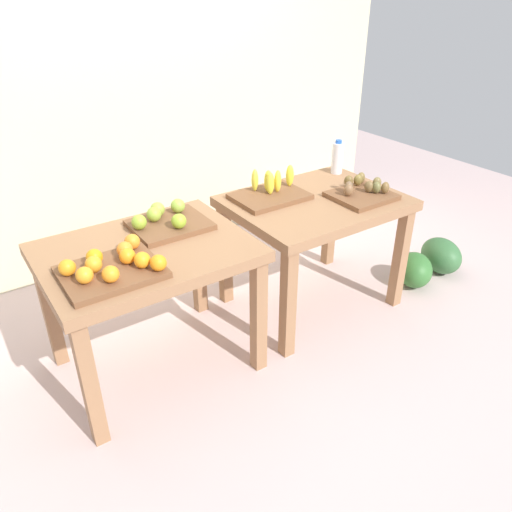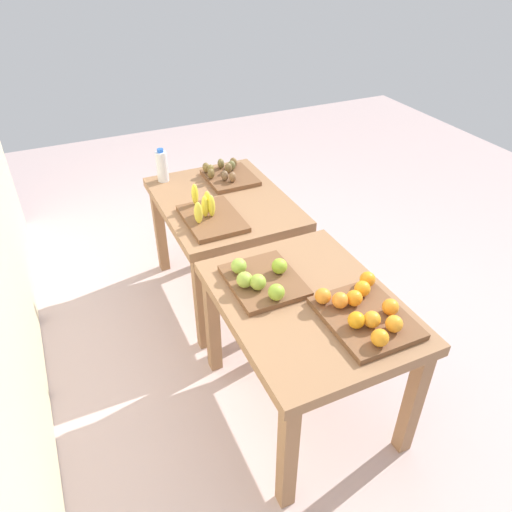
{
  "view_description": "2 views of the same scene",
  "coord_description": "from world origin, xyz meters",
  "px_view_note": "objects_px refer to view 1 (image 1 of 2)",
  "views": [
    {
      "loc": [
        -1.33,
        -2.12,
        1.94
      ],
      "look_at": [
        0.08,
        -0.05,
        0.53
      ],
      "focal_mm": 34.71,
      "sensor_mm": 36.0,
      "label": 1
    },
    {
      "loc": [
        -2.07,
        0.97,
        2.26
      ],
      "look_at": [
        0.09,
        -0.02,
        0.6
      ],
      "focal_mm": 33.98,
      "sensor_mm": 36.0,
      "label": 2
    }
  ],
  "objects_px": {
    "banana_crate": "(270,192)",
    "water_bottle": "(337,158)",
    "display_table_right": "(315,215)",
    "kiwi_bin": "(362,192)",
    "orange_bin": "(113,267)",
    "watermelon_pile": "(430,262)",
    "apple_bin": "(167,221)",
    "display_table_left": "(148,267)"
  },
  "relations": [
    {
      "from": "banana_crate",
      "to": "water_bottle",
      "type": "distance_m",
      "value": 0.65
    },
    {
      "from": "water_bottle",
      "to": "banana_crate",
      "type": "bearing_deg",
      "value": -170.53
    },
    {
      "from": "display_table_right",
      "to": "kiwi_bin",
      "type": "xyz_separation_m",
      "value": [
        0.26,
        -0.14,
        0.14
      ]
    },
    {
      "from": "orange_bin",
      "to": "banana_crate",
      "type": "distance_m",
      "value": 1.17
    },
    {
      "from": "banana_crate",
      "to": "water_bottle",
      "type": "bearing_deg",
      "value": 9.47
    },
    {
      "from": "display_table_right",
      "to": "water_bottle",
      "type": "xyz_separation_m",
      "value": [
        0.42,
        0.28,
        0.22
      ]
    },
    {
      "from": "watermelon_pile",
      "to": "apple_bin",
      "type": "bearing_deg",
      "value": 167.82
    },
    {
      "from": "display_table_left",
      "to": "orange_bin",
      "type": "distance_m",
      "value": 0.31
    },
    {
      "from": "display_table_left",
      "to": "apple_bin",
      "type": "distance_m",
      "value": 0.29
    },
    {
      "from": "display_table_left",
      "to": "banana_crate",
      "type": "relative_size",
      "value": 2.36
    },
    {
      "from": "orange_bin",
      "to": "water_bottle",
      "type": "relative_size",
      "value": 1.95
    },
    {
      "from": "orange_bin",
      "to": "banana_crate",
      "type": "relative_size",
      "value": 1.03
    },
    {
      "from": "apple_bin",
      "to": "orange_bin",
      "type": "bearing_deg",
      "value": -142.99
    },
    {
      "from": "display_table_right",
      "to": "watermelon_pile",
      "type": "height_order",
      "value": "display_table_right"
    },
    {
      "from": "display_table_left",
      "to": "water_bottle",
      "type": "bearing_deg",
      "value": 10.16
    },
    {
      "from": "display_table_left",
      "to": "banana_crate",
      "type": "bearing_deg",
      "value": 10.65
    },
    {
      "from": "display_table_right",
      "to": "watermelon_pile",
      "type": "bearing_deg",
      "value": -14.79
    },
    {
      "from": "orange_bin",
      "to": "banana_crate",
      "type": "height_order",
      "value": "banana_crate"
    },
    {
      "from": "banana_crate",
      "to": "water_bottle",
      "type": "relative_size",
      "value": 1.89
    },
    {
      "from": "display_table_right",
      "to": "orange_bin",
      "type": "bearing_deg",
      "value": -173.24
    },
    {
      "from": "apple_bin",
      "to": "water_bottle",
      "type": "distance_m",
      "value": 1.35
    },
    {
      "from": "banana_crate",
      "to": "watermelon_pile",
      "type": "height_order",
      "value": "banana_crate"
    },
    {
      "from": "apple_bin",
      "to": "banana_crate",
      "type": "bearing_deg",
      "value": 1.14
    },
    {
      "from": "display_table_right",
      "to": "watermelon_pile",
      "type": "distance_m",
      "value": 1.1
    },
    {
      "from": "orange_bin",
      "to": "banana_crate",
      "type": "bearing_deg",
      "value": 16.32
    },
    {
      "from": "kiwi_bin",
      "to": "watermelon_pile",
      "type": "bearing_deg",
      "value": -9.2
    },
    {
      "from": "orange_bin",
      "to": "kiwi_bin",
      "type": "height_order",
      "value": "orange_bin"
    },
    {
      "from": "banana_crate",
      "to": "water_bottle",
      "type": "height_order",
      "value": "water_bottle"
    },
    {
      "from": "kiwi_bin",
      "to": "water_bottle",
      "type": "distance_m",
      "value": 0.45
    },
    {
      "from": "orange_bin",
      "to": "apple_bin",
      "type": "xyz_separation_m",
      "value": [
        0.42,
        0.31,
        -0.0
      ]
    },
    {
      "from": "orange_bin",
      "to": "watermelon_pile",
      "type": "relative_size",
      "value": 0.67
    },
    {
      "from": "display_table_right",
      "to": "apple_bin",
      "type": "distance_m",
      "value": 0.95
    },
    {
      "from": "orange_bin",
      "to": "apple_bin",
      "type": "bearing_deg",
      "value": 37.01
    },
    {
      "from": "banana_crate",
      "to": "apple_bin",
      "type": "bearing_deg",
      "value": -178.86
    },
    {
      "from": "display_table_right",
      "to": "banana_crate",
      "type": "bearing_deg",
      "value": 142.73
    },
    {
      "from": "display_table_left",
      "to": "watermelon_pile",
      "type": "height_order",
      "value": "display_table_left"
    },
    {
      "from": "watermelon_pile",
      "to": "banana_crate",
      "type": "bearing_deg",
      "value": 160.23
    },
    {
      "from": "display_table_left",
      "to": "kiwi_bin",
      "type": "bearing_deg",
      "value": -5.67
    },
    {
      "from": "orange_bin",
      "to": "kiwi_bin",
      "type": "relative_size",
      "value": 1.26
    },
    {
      "from": "display_table_left",
      "to": "orange_bin",
      "type": "xyz_separation_m",
      "value": [
        -0.22,
        -0.16,
        0.15
      ]
    },
    {
      "from": "display_table_left",
      "to": "kiwi_bin",
      "type": "distance_m",
      "value": 1.39
    },
    {
      "from": "banana_crate",
      "to": "water_bottle",
      "type": "xyz_separation_m",
      "value": [
        0.64,
        0.11,
        0.07
      ]
    }
  ]
}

